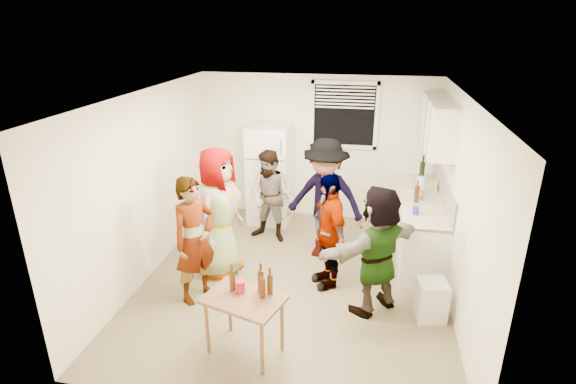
% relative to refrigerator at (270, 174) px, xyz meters
% --- Properties ---
extents(room, '(4.00, 4.50, 2.50)m').
position_rel_refrigerator_xyz_m(room, '(0.75, -1.88, -0.85)').
color(room, white).
rests_on(room, ground).
extents(window, '(1.12, 0.10, 1.06)m').
position_rel_refrigerator_xyz_m(window, '(1.20, 0.33, 1.00)').
color(window, white).
rests_on(window, room).
extents(refrigerator, '(0.70, 0.70, 1.70)m').
position_rel_refrigerator_xyz_m(refrigerator, '(0.00, 0.00, 0.00)').
color(refrigerator, white).
rests_on(refrigerator, ground).
extents(counter_lower, '(0.60, 2.20, 0.86)m').
position_rel_refrigerator_xyz_m(counter_lower, '(2.45, -0.73, -0.42)').
color(counter_lower, white).
rests_on(counter_lower, ground).
extents(countertop, '(0.64, 2.22, 0.04)m').
position_rel_refrigerator_xyz_m(countertop, '(2.45, -0.73, 0.03)').
color(countertop, beige).
rests_on(countertop, counter_lower).
extents(backsplash, '(0.03, 2.20, 0.36)m').
position_rel_refrigerator_xyz_m(backsplash, '(2.74, -0.73, 0.23)').
color(backsplash, beige).
rests_on(backsplash, countertop).
extents(upper_cabinets, '(0.34, 1.60, 0.70)m').
position_rel_refrigerator_xyz_m(upper_cabinets, '(2.58, -0.53, 1.10)').
color(upper_cabinets, white).
rests_on(upper_cabinets, room).
extents(kettle, '(0.25, 0.23, 0.18)m').
position_rel_refrigerator_xyz_m(kettle, '(2.40, -0.77, 0.05)').
color(kettle, silver).
rests_on(kettle, countertop).
extents(paper_towel, '(0.12, 0.12, 0.26)m').
position_rel_refrigerator_xyz_m(paper_towel, '(2.43, -0.61, 0.05)').
color(paper_towel, white).
rests_on(paper_towel, countertop).
extents(wine_bottle, '(0.08, 0.08, 0.31)m').
position_rel_refrigerator_xyz_m(wine_bottle, '(2.50, -0.00, 0.05)').
color(wine_bottle, black).
rests_on(wine_bottle, countertop).
extents(beer_bottle_counter, '(0.06, 0.06, 0.24)m').
position_rel_refrigerator_xyz_m(beer_bottle_counter, '(2.35, -0.96, 0.05)').
color(beer_bottle_counter, '#47230C').
rests_on(beer_bottle_counter, countertop).
extents(blue_cup, '(0.08, 0.08, 0.11)m').
position_rel_refrigerator_xyz_m(blue_cup, '(2.31, -1.39, 0.05)').
color(blue_cup, '#2336B6').
rests_on(blue_cup, countertop).
extents(picture_frame, '(0.02, 0.18, 0.15)m').
position_rel_refrigerator_xyz_m(picture_frame, '(2.67, -0.41, 0.13)').
color(picture_frame, yellow).
rests_on(picture_frame, countertop).
extents(trash_bin, '(0.38, 0.38, 0.49)m').
position_rel_refrigerator_xyz_m(trash_bin, '(2.48, -2.39, -0.60)').
color(trash_bin, beige).
rests_on(trash_bin, ground).
extents(serving_table, '(0.92, 0.75, 0.67)m').
position_rel_refrigerator_xyz_m(serving_table, '(0.48, -3.36, -0.85)').
color(serving_table, brown).
rests_on(serving_table, ground).
extents(beer_bottle_table, '(0.07, 0.07, 0.26)m').
position_rel_refrigerator_xyz_m(beer_bottle_table, '(0.63, -3.21, -0.18)').
color(beer_bottle_table, '#47230C').
rests_on(beer_bottle_table, serving_table).
extents(red_cup, '(0.10, 0.10, 0.13)m').
position_rel_refrigerator_xyz_m(red_cup, '(0.42, -3.25, -0.18)').
color(red_cup, red).
rests_on(red_cup, serving_table).
extents(guest_grey, '(1.95, 1.20, 0.58)m').
position_rel_refrigerator_xyz_m(guest_grey, '(-0.29, -1.85, -0.85)').
color(guest_grey, gray).
rests_on(guest_grey, ground).
extents(guest_stripe, '(1.71, 1.35, 0.39)m').
position_rel_refrigerator_xyz_m(guest_stripe, '(-0.38, -2.50, -0.85)').
color(guest_stripe, '#141933').
rests_on(guest_stripe, ground).
extents(guest_back_left, '(1.03, 1.60, 0.56)m').
position_rel_refrigerator_xyz_m(guest_back_left, '(0.18, -0.74, -0.85)').
color(guest_back_left, brown).
rests_on(guest_back_left, ground).
extents(guest_back_right, '(1.53, 2.02, 0.67)m').
position_rel_refrigerator_xyz_m(guest_back_right, '(1.07, -1.11, -0.85)').
color(guest_back_right, '#3C3B40').
rests_on(guest_back_right, ground).
extents(guest_black, '(1.81, 1.51, 0.38)m').
position_rel_refrigerator_xyz_m(guest_black, '(1.20, -1.87, -0.85)').
color(guest_black, black).
rests_on(guest_black, ground).
extents(guest_orange, '(2.18, 2.19, 0.47)m').
position_rel_refrigerator_xyz_m(guest_orange, '(1.82, -2.32, -0.85)').
color(guest_orange, '#DB7850').
rests_on(guest_orange, ground).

